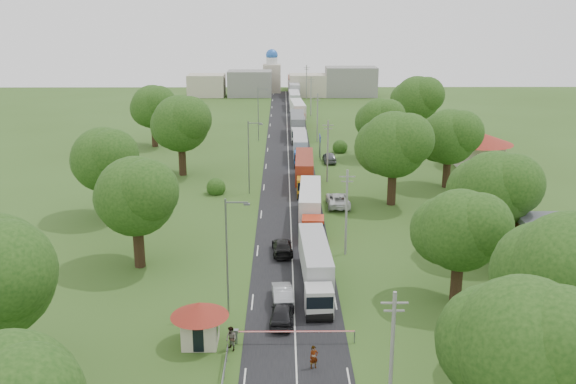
{
  "coord_description": "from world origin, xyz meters",
  "views": [
    {
      "loc": [
        -0.93,
        -68.56,
        24.9
      ],
      "look_at": [
        -0.31,
        5.59,
        3.0
      ],
      "focal_mm": 40.0,
      "sensor_mm": 36.0,
      "label": 1
    }
  ],
  "objects_px": {
    "car_lane_front": "(282,314)",
    "pedestrian_near": "(314,358)",
    "truck_0": "(316,266)",
    "car_lane_mid": "(282,294)",
    "boom_barrier": "(278,333)",
    "guard_booth": "(200,318)",
    "info_sign": "(320,141)"
  },
  "relations": [
    {
      "from": "car_lane_front",
      "to": "pedestrian_near",
      "type": "bearing_deg",
      "value": 111.73
    },
    {
      "from": "truck_0",
      "to": "car_lane_mid",
      "type": "bearing_deg",
      "value": -133.12
    },
    {
      "from": "boom_barrier",
      "to": "guard_booth",
      "type": "bearing_deg",
      "value": -179.99
    },
    {
      "from": "car_lane_mid",
      "to": "car_lane_front",
      "type": "bearing_deg",
      "value": 85.75
    },
    {
      "from": "car_lane_front",
      "to": "car_lane_mid",
      "type": "distance_m",
      "value": 3.66
    },
    {
      "from": "guard_booth",
      "to": "car_lane_mid",
      "type": "distance_m",
      "value": 9.45
    },
    {
      "from": "car_lane_mid",
      "to": "truck_0",
      "type": "bearing_deg",
      "value": -137.37
    },
    {
      "from": "guard_booth",
      "to": "car_lane_front",
      "type": "distance_m",
      "value": 7.17
    },
    {
      "from": "info_sign",
      "to": "truck_0",
      "type": "xyz_separation_m",
      "value": [
        -3.18,
        -49.78,
        -0.97
      ]
    },
    {
      "from": "car_lane_mid",
      "to": "pedestrian_near",
      "type": "xyz_separation_m",
      "value": [
        2.23,
        -10.5,
        0.08
      ]
    },
    {
      "from": "truck_0",
      "to": "car_lane_mid",
      "type": "xyz_separation_m",
      "value": [
        -3.02,
        -3.22,
        -1.25
      ]
    },
    {
      "from": "guard_booth",
      "to": "pedestrian_near",
      "type": "height_order",
      "value": "guard_booth"
    },
    {
      "from": "truck_0",
      "to": "car_lane_front",
      "type": "relative_size",
      "value": 2.98
    },
    {
      "from": "boom_barrier",
      "to": "info_sign",
      "type": "bearing_deg",
      "value": 83.76
    },
    {
      "from": "info_sign",
      "to": "pedestrian_near",
      "type": "height_order",
      "value": "info_sign"
    },
    {
      "from": "car_lane_front",
      "to": "pedestrian_near",
      "type": "distance_m",
      "value": 7.19
    },
    {
      "from": "car_lane_front",
      "to": "guard_booth",
      "type": "bearing_deg",
      "value": 32.03
    },
    {
      "from": "info_sign",
      "to": "pedestrian_near",
      "type": "relative_size",
      "value": 2.37
    },
    {
      "from": "boom_barrier",
      "to": "guard_booth",
      "type": "relative_size",
      "value": 2.1
    },
    {
      "from": "boom_barrier",
      "to": "car_lane_front",
      "type": "relative_size",
      "value": 1.98
    },
    {
      "from": "car_lane_mid",
      "to": "info_sign",
      "type": "bearing_deg",
      "value": -100.92
    },
    {
      "from": "boom_barrier",
      "to": "info_sign",
      "type": "distance_m",
      "value": 60.39
    },
    {
      "from": "car_lane_front",
      "to": "car_lane_mid",
      "type": "relative_size",
      "value": 0.98
    },
    {
      "from": "boom_barrier",
      "to": "guard_booth",
      "type": "xyz_separation_m",
      "value": [
        -5.84,
        -0.0,
        1.27
      ]
    },
    {
      "from": "truck_0",
      "to": "pedestrian_near",
      "type": "xyz_separation_m",
      "value": [
        -0.79,
        -13.72,
        -1.17
      ]
    },
    {
      "from": "truck_0",
      "to": "car_lane_front",
      "type": "distance_m",
      "value": 7.62
    },
    {
      "from": "truck_0",
      "to": "pedestrian_near",
      "type": "relative_size",
      "value": 8.03
    },
    {
      "from": "car_lane_front",
      "to": "car_lane_mid",
      "type": "bearing_deg",
      "value": -86.3
    },
    {
      "from": "boom_barrier",
      "to": "car_lane_front",
      "type": "height_order",
      "value": "car_lane_front"
    },
    {
      "from": "guard_booth",
      "to": "car_lane_mid",
      "type": "height_order",
      "value": "guard_booth"
    },
    {
      "from": "info_sign",
      "to": "pedestrian_near",
      "type": "distance_m",
      "value": 63.66
    },
    {
      "from": "truck_0",
      "to": "car_lane_front",
      "type": "bearing_deg",
      "value": -113.69
    }
  ]
}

